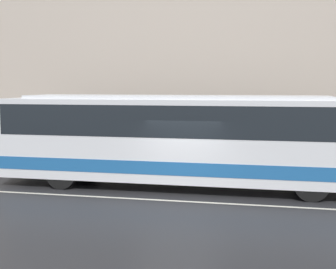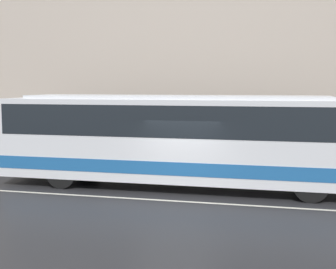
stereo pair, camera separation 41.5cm
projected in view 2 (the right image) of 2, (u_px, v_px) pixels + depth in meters
ground_plane at (177, 201)px, 14.78m from camera, size 60.00×60.00×0.00m
sidewalk at (204, 170)px, 19.88m from camera, size 60.00×2.57×0.15m
building_facade at (210, 43)px, 20.69m from camera, size 60.00×0.35×11.41m
lane_stripe at (177, 201)px, 14.78m from camera, size 54.00×0.14×0.01m
transit_bus at (174, 136)px, 16.62m from camera, size 12.50×2.56×3.29m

